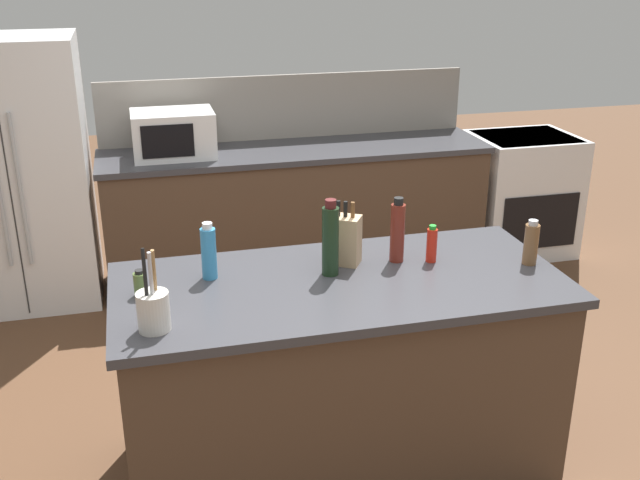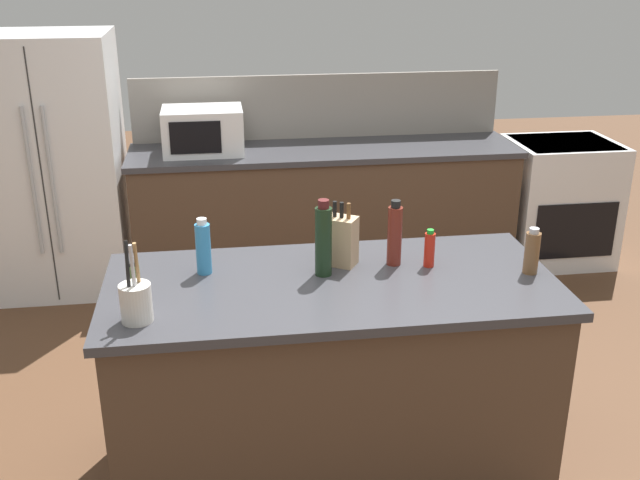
{
  "view_description": "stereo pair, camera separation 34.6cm",
  "coord_description": "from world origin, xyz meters",
  "px_view_note": "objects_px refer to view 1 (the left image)",
  "views": [
    {
      "loc": [
        -0.8,
        -2.77,
        2.27
      ],
      "look_at": [
        0.0,
        0.35,
        0.99
      ],
      "focal_mm": 42.0,
      "sensor_mm": 36.0,
      "label": 1
    },
    {
      "loc": [
        -0.46,
        -2.84,
        2.27
      ],
      "look_at": [
        0.0,
        0.35,
        0.99
      ],
      "focal_mm": 42.0,
      "sensor_mm": 36.0,
      "label": 2
    }
  ],
  "objects_px": {
    "refrigerator": "(17,174)",
    "pepper_grinder": "(531,243)",
    "microwave": "(173,134)",
    "dish_soap_bottle": "(209,252)",
    "knife_block": "(345,239)",
    "range_oven": "(520,193)",
    "hot_sauce_bottle": "(432,245)",
    "utensil_crock": "(153,310)",
    "spice_jar_oregano": "(140,284)",
    "wine_bottle": "(330,240)",
    "vinegar_bottle": "(397,232)"
  },
  "relations": [
    {
      "from": "pepper_grinder",
      "to": "wine_bottle",
      "type": "distance_m",
      "value": 0.9
    },
    {
      "from": "pepper_grinder",
      "to": "knife_block",
      "type": "bearing_deg",
      "value": 165.31
    },
    {
      "from": "vinegar_bottle",
      "to": "dish_soap_bottle",
      "type": "bearing_deg",
      "value": 178.5
    },
    {
      "from": "range_oven",
      "to": "hot_sauce_bottle",
      "type": "relative_size",
      "value": 5.34
    },
    {
      "from": "pepper_grinder",
      "to": "microwave",
      "type": "bearing_deg",
      "value": 122.08
    },
    {
      "from": "microwave",
      "to": "dish_soap_bottle",
      "type": "height_order",
      "value": "microwave"
    },
    {
      "from": "vinegar_bottle",
      "to": "spice_jar_oregano",
      "type": "bearing_deg",
      "value": -175.93
    },
    {
      "from": "pepper_grinder",
      "to": "hot_sauce_bottle",
      "type": "bearing_deg",
      "value": 162.34
    },
    {
      "from": "range_oven",
      "to": "spice_jar_oregano",
      "type": "relative_size",
      "value": 8.24
    },
    {
      "from": "microwave",
      "to": "knife_block",
      "type": "distance_m",
      "value": 2.11
    },
    {
      "from": "wine_bottle",
      "to": "microwave",
      "type": "bearing_deg",
      "value": 103.53
    },
    {
      "from": "dish_soap_bottle",
      "to": "vinegar_bottle",
      "type": "height_order",
      "value": "vinegar_bottle"
    },
    {
      "from": "range_oven",
      "to": "utensil_crock",
      "type": "xyz_separation_m",
      "value": [
        -2.86,
        -2.45,
        0.56
      ]
    },
    {
      "from": "refrigerator",
      "to": "range_oven",
      "type": "height_order",
      "value": "refrigerator"
    },
    {
      "from": "range_oven",
      "to": "knife_block",
      "type": "height_order",
      "value": "knife_block"
    },
    {
      "from": "knife_block",
      "to": "spice_jar_oregano",
      "type": "distance_m",
      "value": 0.9
    },
    {
      "from": "microwave",
      "to": "dish_soap_bottle",
      "type": "bearing_deg",
      "value": -89.89
    },
    {
      "from": "refrigerator",
      "to": "spice_jar_oregano",
      "type": "distance_m",
      "value": 2.31
    },
    {
      "from": "hot_sauce_bottle",
      "to": "dish_soap_bottle",
      "type": "xyz_separation_m",
      "value": [
        -0.98,
        0.07,
        0.04
      ]
    },
    {
      "from": "refrigerator",
      "to": "hot_sauce_bottle",
      "type": "distance_m",
      "value": 2.94
    },
    {
      "from": "range_oven",
      "to": "microwave",
      "type": "relative_size",
      "value": 1.72
    },
    {
      "from": "microwave",
      "to": "dish_soap_bottle",
      "type": "relative_size",
      "value": 2.14
    },
    {
      "from": "knife_block",
      "to": "pepper_grinder",
      "type": "relative_size",
      "value": 1.41
    },
    {
      "from": "refrigerator",
      "to": "wine_bottle",
      "type": "distance_m",
      "value": 2.67
    },
    {
      "from": "utensil_crock",
      "to": "spice_jar_oregano",
      "type": "height_order",
      "value": "utensil_crock"
    },
    {
      "from": "refrigerator",
      "to": "hot_sauce_bottle",
      "type": "height_order",
      "value": "refrigerator"
    },
    {
      "from": "knife_block",
      "to": "vinegar_bottle",
      "type": "relative_size",
      "value": 0.97
    },
    {
      "from": "utensil_crock",
      "to": "range_oven",
      "type": "bearing_deg",
      "value": 40.54
    },
    {
      "from": "dish_soap_bottle",
      "to": "spice_jar_oregano",
      "type": "bearing_deg",
      "value": -160.66
    },
    {
      "from": "utensil_crock",
      "to": "knife_block",
      "type": "bearing_deg",
      "value": 26.4
    },
    {
      "from": "knife_block",
      "to": "refrigerator",
      "type": "bearing_deg",
      "value": 159.59
    },
    {
      "from": "spice_jar_oregano",
      "to": "hot_sauce_bottle",
      "type": "xyz_separation_m",
      "value": [
        1.27,
        0.04,
        0.03
      ]
    },
    {
      "from": "knife_block",
      "to": "dish_soap_bottle",
      "type": "distance_m",
      "value": 0.6
    },
    {
      "from": "refrigerator",
      "to": "microwave",
      "type": "distance_m",
      "value": 1.04
    },
    {
      "from": "utensil_crock",
      "to": "hot_sauce_bottle",
      "type": "height_order",
      "value": "utensil_crock"
    },
    {
      "from": "refrigerator",
      "to": "knife_block",
      "type": "bearing_deg",
      "value": -52.05
    },
    {
      "from": "refrigerator",
      "to": "microwave",
      "type": "xyz_separation_m",
      "value": [
        1.01,
        -0.05,
        0.22
      ]
    },
    {
      "from": "spice_jar_oregano",
      "to": "hot_sauce_bottle",
      "type": "distance_m",
      "value": 1.27
    },
    {
      "from": "utensil_crock",
      "to": "hot_sauce_bottle",
      "type": "distance_m",
      "value": 1.28
    },
    {
      "from": "knife_block",
      "to": "pepper_grinder",
      "type": "xyz_separation_m",
      "value": [
        0.79,
        -0.21,
        -0.02
      ]
    },
    {
      "from": "range_oven",
      "to": "vinegar_bottle",
      "type": "xyz_separation_m",
      "value": [
        -1.78,
        -2.06,
        0.61
      ]
    },
    {
      "from": "knife_block",
      "to": "spice_jar_oregano",
      "type": "bearing_deg",
      "value": -141.21
    },
    {
      "from": "range_oven",
      "to": "vinegar_bottle",
      "type": "relative_size",
      "value": 3.08
    },
    {
      "from": "refrigerator",
      "to": "microwave",
      "type": "bearing_deg",
      "value": -2.9
    },
    {
      "from": "utensil_crock",
      "to": "pepper_grinder",
      "type": "height_order",
      "value": "utensil_crock"
    },
    {
      "from": "microwave",
      "to": "wine_bottle",
      "type": "relative_size",
      "value": 1.58
    },
    {
      "from": "spice_jar_oregano",
      "to": "vinegar_bottle",
      "type": "xyz_separation_m",
      "value": [
        1.12,
        0.08,
        0.09
      ]
    },
    {
      "from": "wine_bottle",
      "to": "pepper_grinder",
      "type": "bearing_deg",
      "value": -7.0
    },
    {
      "from": "refrigerator",
      "to": "utensil_crock",
      "type": "height_order",
      "value": "refrigerator"
    },
    {
      "from": "refrigerator",
      "to": "pepper_grinder",
      "type": "height_order",
      "value": "refrigerator"
    }
  ]
}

